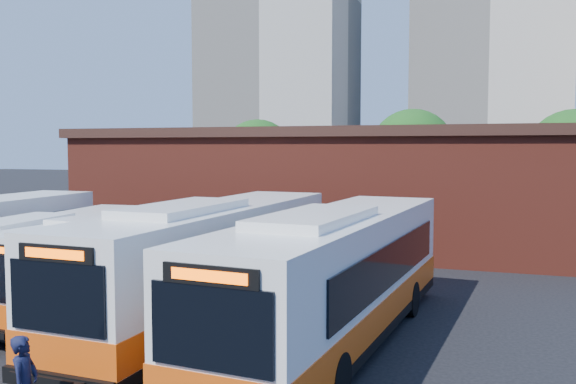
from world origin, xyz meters
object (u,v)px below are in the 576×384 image
(bus_west, at_px, (47,263))
(bus_midwest, at_px, (137,261))
(bus_east, at_px, (336,282))
(bus_mideast, at_px, (211,266))

(bus_west, height_order, bus_midwest, bus_midwest)
(bus_midwest, relative_size, bus_east, 0.85)
(bus_east, bearing_deg, bus_midwest, 168.69)
(bus_west, relative_size, bus_east, 0.82)
(bus_mideast, distance_m, bus_east, 4.34)
(bus_west, bearing_deg, bus_midwest, 16.60)
(bus_east, bearing_deg, bus_mideast, 172.25)
(bus_midwest, xyz_separation_m, bus_east, (7.69, -2.22, 0.26))
(bus_mideast, xyz_separation_m, bus_east, (4.24, -0.94, -0.00))
(bus_mideast, bearing_deg, bus_east, -10.18)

